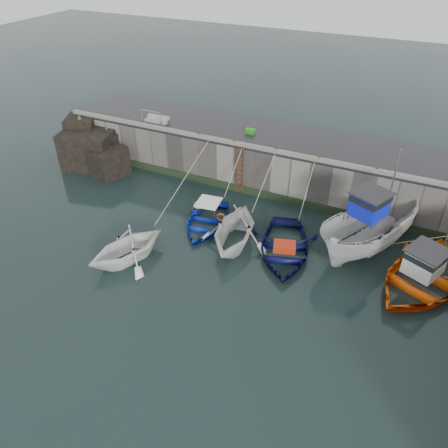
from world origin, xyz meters
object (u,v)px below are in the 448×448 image
at_px(boat_far_orange, 424,276).
at_px(bollard_d, 319,158).
at_px(bollard_c, 276,150).
at_px(bollard_e, 377,169).
at_px(bollard_b, 235,142).
at_px(ladder, 240,170).
at_px(boat_near_white, 129,259).
at_px(boat_near_navy, 284,252).
at_px(fish_crate, 250,131).
at_px(bollard_a, 199,135).
at_px(boat_far_white, 369,232).
at_px(boat_near_blue, 206,224).
at_px(boat_near_blacktrim, 234,243).

relative_size(boat_far_orange, bollard_d, 29.01).
bearing_deg(bollard_c, bollard_e, 0.00).
relative_size(bollard_b, bollard_c, 1.00).
distance_m(ladder, boat_near_white, 9.15).
xyz_separation_m(boat_near_navy, bollard_c, (-2.43, 5.03, 3.30)).
xyz_separation_m(fish_crate, bollard_a, (-2.74, -1.88, -0.01)).
xyz_separation_m(ladder, boat_far_white, (8.48, -2.61, -0.41)).
relative_size(boat_near_blue, bollard_e, 16.20).
bearing_deg(bollard_c, ladder, -171.33).
bearing_deg(boat_far_white, boat_far_orange, -1.52).
xyz_separation_m(boat_near_blacktrim, bollard_c, (0.27, 5.42, 3.30)).
distance_m(boat_near_navy, bollard_c, 6.49).
bearing_deg(boat_far_white, boat_near_blue, -145.23).
distance_m(ladder, boat_near_blacktrim, 5.67).
bearing_deg(boat_near_blacktrim, bollard_d, 53.88).
bearing_deg(boat_near_blue, boat_near_blacktrim, -30.36).
xyz_separation_m(ladder, boat_near_white, (-2.47, -8.66, -1.59)).
bearing_deg(bollard_b, bollard_c, 0.00).
height_order(ladder, boat_near_blue, ladder).
bearing_deg(ladder, boat_near_blue, -93.71).
height_order(boat_near_white, boat_near_blacktrim, boat_near_blacktrim).
distance_m(boat_near_white, boat_near_navy, 8.13).
bearing_deg(boat_near_white, bollard_a, 115.65).
distance_m(boat_far_orange, bollard_b, 13.09).
xyz_separation_m(boat_near_white, boat_far_orange, (13.95, 4.58, 0.45)).
relative_size(ladder, bollard_c, 11.43).
xyz_separation_m(boat_far_white, bollard_e, (-0.48, 2.94, 2.12)).
bearing_deg(bollard_e, bollard_b, 180.00).
bearing_deg(bollard_e, bollard_c, 180.00).
height_order(ladder, fish_crate, fish_crate).
bearing_deg(ladder, bollard_a, 173.62).
xyz_separation_m(boat_near_white, bollard_b, (1.97, 9.00, 3.30)).
height_order(boat_near_white, bollard_c, bollard_c).
distance_m(bollard_c, bollard_e, 5.80).
bearing_deg(ladder, boat_far_orange, -19.60).
bearing_deg(bollard_d, bollard_b, 180.00).
height_order(bollard_b, bollard_c, same).
xyz_separation_m(boat_far_orange, bollard_c, (-9.28, 4.43, 2.85)).
distance_m(boat_near_blacktrim, boat_far_orange, 9.61).
bearing_deg(fish_crate, boat_far_orange, -28.92).
xyz_separation_m(bollard_c, bollard_d, (2.60, 0.00, 0.00)).
distance_m(ladder, boat_far_white, 8.88).
xyz_separation_m(boat_near_white, boat_far_white, (10.95, 6.06, 1.18)).
xyz_separation_m(boat_near_white, fish_crate, (2.21, 10.88, 3.31)).
xyz_separation_m(boat_far_white, bollard_d, (-3.68, 2.94, 2.12)).
bearing_deg(boat_near_blue, bollard_b, 85.58).
relative_size(boat_far_white, fish_crate, 13.19).
xyz_separation_m(boat_near_blue, bollard_a, (-2.73, 4.49, 3.30)).
relative_size(boat_near_white, bollard_b, 15.29).
bearing_deg(bollard_b, ladder, -33.86).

